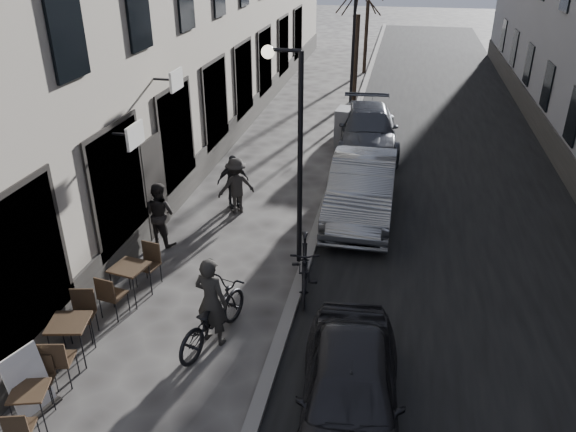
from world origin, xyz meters
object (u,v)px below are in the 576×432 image
(utility_cabinet, at_px, (344,127))
(pedestrian_mid, at_px, (236,186))
(bistro_set_b, at_px, (71,336))
(moped, at_px, (305,267))
(car_far, at_px, (368,129))
(bistro_set_c, at_px, (131,279))
(pedestrian_far, at_px, (233,181))
(bicycle, at_px, (212,317))
(pedestrian_near, at_px, (160,214))
(sign_board, at_px, (30,388))
(bistro_set_a, at_px, (32,403))
(car_near, at_px, (350,391))
(streetlamp_near, at_px, (293,136))
(car_mid, at_px, (362,188))
(streetlamp_far, at_px, (349,43))

(utility_cabinet, distance_m, pedestrian_mid, 6.69)
(bistro_set_b, relative_size, moped, 0.82)
(car_far, height_order, moped, car_far)
(bistro_set_c, relative_size, pedestrian_far, 1.10)
(utility_cabinet, height_order, bicycle, utility_cabinet)
(pedestrian_near, bearing_deg, utility_cabinet, -93.49)
(sign_board, xyz_separation_m, bicycle, (2.38, 2.30, 0.10))
(bistro_set_a, bearing_deg, moped, 35.42)
(pedestrian_mid, relative_size, car_near, 0.40)
(bistro_set_b, distance_m, bistro_set_c, 2.00)
(bistro_set_b, xyz_separation_m, utility_cabinet, (3.58, 12.86, 0.19))
(bistro_set_a, height_order, bistro_set_c, bistro_set_c)
(utility_cabinet, height_order, pedestrian_mid, pedestrian_mid)
(pedestrian_near, bearing_deg, moped, -179.68)
(streetlamp_near, distance_m, pedestrian_mid, 3.86)
(utility_cabinet, distance_m, car_mid, 5.89)
(car_far, bearing_deg, bicycle, -105.99)
(bistro_set_a, bearing_deg, pedestrian_near, 76.94)
(utility_cabinet, height_order, moped, utility_cabinet)
(car_far, bearing_deg, bistro_set_c, -117.54)
(streetlamp_far, distance_m, car_near, 17.14)
(streetlamp_near, height_order, streetlamp_far, same)
(bistro_set_b, bearing_deg, pedestrian_near, 79.44)
(streetlamp_near, xyz_separation_m, car_near, (1.88, -4.85, -2.47))
(bistro_set_a, height_order, pedestrian_far, pedestrian_far)
(bistro_set_c, height_order, car_far, car_far)
(bistro_set_c, relative_size, moped, 0.81)
(car_far, distance_m, moped, 9.64)
(pedestrian_mid, bearing_deg, car_far, -150.64)
(utility_cabinet, height_order, car_near, utility_cabinet)
(bistro_set_b, relative_size, bicycle, 0.80)
(bistro_set_c, xyz_separation_m, bicycle, (2.16, -0.98, 0.06))
(bicycle, bearing_deg, car_mid, -95.67)
(bicycle, relative_size, pedestrian_mid, 1.33)
(bistro_set_a, xyz_separation_m, bistro_set_b, (-0.19, 1.53, 0.10))
(pedestrian_far, bearing_deg, pedestrian_near, -148.14)
(car_near, height_order, car_mid, car_mid)
(bicycle, xyz_separation_m, pedestrian_near, (-2.51, 3.46, 0.26))
(streetlamp_near, bearing_deg, streetlamp_far, 90.00)
(bistro_set_c, bearing_deg, sign_board, -83.41)
(pedestrian_near, xyz_separation_m, pedestrian_far, (1.18, 2.45, -0.05))
(streetlamp_near, distance_m, pedestrian_far, 4.19)
(bistro_set_b, distance_m, bicycle, 2.60)
(streetlamp_near, xyz_separation_m, bistro_set_a, (-3.12, -5.83, -2.75))
(streetlamp_near, height_order, sign_board, streetlamp_near)
(pedestrian_mid, relative_size, car_mid, 0.33)
(streetlamp_far, relative_size, bistro_set_a, 3.62)
(sign_board, relative_size, car_far, 0.23)
(pedestrian_near, height_order, pedestrian_far, pedestrian_near)
(car_near, bearing_deg, pedestrian_mid, 114.29)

